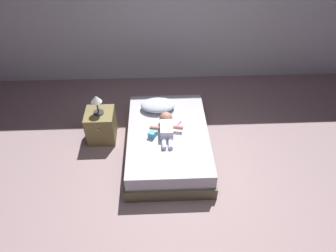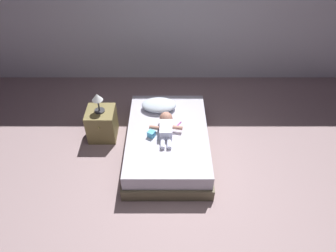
{
  "view_description": "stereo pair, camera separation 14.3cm",
  "coord_description": "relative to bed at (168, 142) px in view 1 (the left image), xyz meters",
  "views": [
    {
      "loc": [
        -0.3,
        -2.35,
        3.38
      ],
      "look_at": [
        -0.16,
        0.89,
        0.51
      ],
      "focal_mm": 32.98,
      "sensor_mm": 36.0,
      "label": 1
    },
    {
      "loc": [
        -0.16,
        -2.35,
        3.38
      ],
      "look_at": [
        -0.16,
        0.89,
        0.51
      ],
      "focal_mm": 32.98,
      "sensor_mm": 36.0,
      "label": 2
    }
  ],
  "objects": [
    {
      "name": "ground_plane",
      "position": [
        0.16,
        -0.89,
        -0.2
      ],
      "size": [
        8.0,
        8.0,
        0.0
      ],
      "primitive_type": "plane",
      "color": "gray"
    },
    {
      "name": "bed",
      "position": [
        0.0,
        0.0,
        0.0
      ],
      "size": [
        1.2,
        1.8,
        0.41
      ],
      "color": "brown",
      "rests_on": "ground_plane"
    },
    {
      "name": "nightstand",
      "position": [
        -1.01,
        0.35,
        0.05
      ],
      "size": [
        0.42,
        0.45,
        0.49
      ],
      "color": "olive",
      "rests_on": "ground_plane"
    },
    {
      "name": "wall_behind_bed",
      "position": [
        0.16,
        2.11,
        1.19
      ],
      "size": [
        8.0,
        0.12,
        2.78
      ],
      "primitive_type": "cube",
      "color": "silver",
      "rests_on": "ground_plane"
    },
    {
      "name": "baby",
      "position": [
        -0.02,
        0.02,
        0.29
      ],
      "size": [
        0.48,
        0.64,
        0.19
      ],
      "color": "white",
      "rests_on": "bed"
    },
    {
      "name": "lamp",
      "position": [
        -1.01,
        0.35,
        0.51
      ],
      "size": [
        0.16,
        0.16,
        0.31
      ],
      "color": "#333338",
      "rests_on": "nightstand"
    },
    {
      "name": "toy_block",
      "position": [
        -0.22,
        -0.1,
        0.25
      ],
      "size": [
        0.12,
        0.12,
        0.09
      ],
      "color": "#4DABD8",
      "rests_on": "bed"
    },
    {
      "name": "pillow",
      "position": [
        -0.13,
        0.52,
        0.28
      ],
      "size": [
        0.53,
        0.35,
        0.14
      ],
      "color": "silver",
      "rests_on": "bed"
    },
    {
      "name": "toothbrush",
      "position": [
        0.17,
        0.15,
        0.22
      ],
      "size": [
        0.09,
        0.12,
        0.02
      ],
      "color": "#B53EA8",
      "rests_on": "bed"
    }
  ]
}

